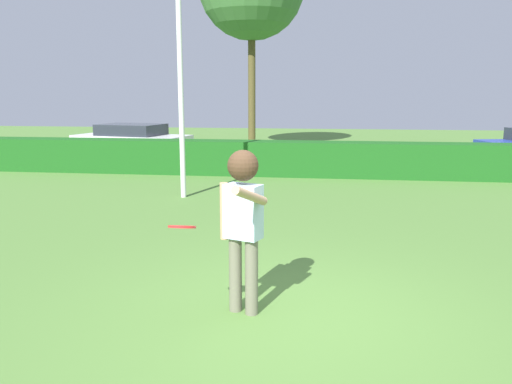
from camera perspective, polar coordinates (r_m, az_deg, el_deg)
ground_plane at (r=5.65m, az=3.42°, el=-13.82°), size 60.00×60.00×0.00m
person at (r=5.43m, az=-1.48°, el=-2.21°), size 0.54×0.81×1.78m
frisbee at (r=5.11m, az=-8.18°, el=-3.83°), size 0.28×0.27×0.09m
lamppost at (r=11.88m, az=-8.52°, el=18.04°), size 0.24×0.24×7.08m
hedge_row at (r=14.97m, az=6.33°, el=3.65°), size 29.80×0.90×0.99m
parked_car_white at (r=19.54m, az=-13.56°, el=5.67°), size 4.46×2.51×1.25m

